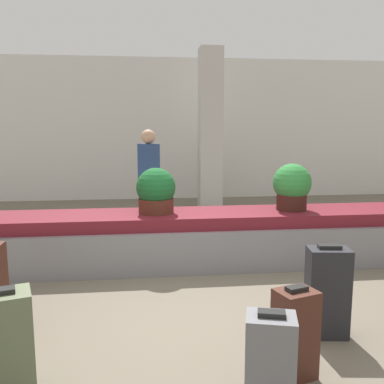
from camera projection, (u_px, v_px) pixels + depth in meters
ground_plane at (211, 315)px, 3.86m from camera, size 18.00×18.00×0.00m
back_wall at (168, 129)px, 9.80m from camera, size 18.00×0.06×3.20m
carousel at (192, 239)px, 5.27m from camera, size 7.28×0.92×0.65m
pillar at (210, 130)px, 8.56m from camera, size 0.45×0.45×3.20m
suitcase_0 at (0, 346)px, 2.65m from camera, size 0.45×0.36×0.71m
suitcase_2 at (295, 334)px, 2.87m from camera, size 0.31×0.28×0.64m
suitcase_3 at (270, 366)px, 2.49m from camera, size 0.33×0.29×0.65m
suitcase_4 at (327, 292)px, 3.44m from camera, size 0.35×0.26×0.76m
potted_plant_0 at (156, 192)px, 5.15m from camera, size 0.47×0.47×0.55m
potted_plant_1 at (292, 187)px, 5.32m from camera, size 0.48×0.48×0.58m
traveler_0 at (149, 171)px, 6.85m from camera, size 0.36×0.35×1.63m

